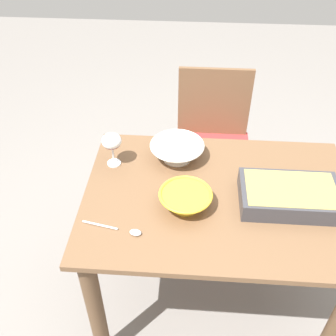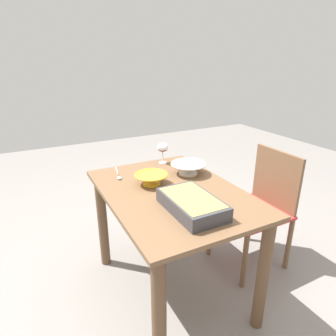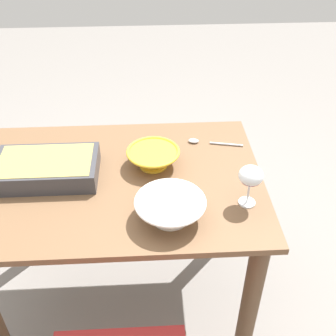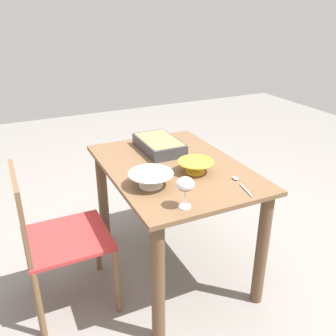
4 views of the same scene
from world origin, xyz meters
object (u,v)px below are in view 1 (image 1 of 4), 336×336
small_bowl (177,150)px  serving_spoon (124,230)px  mixing_bowl (185,199)px  dining_table (216,222)px  casserole_dish (290,195)px  chair (212,139)px  wine_glass (112,142)px

small_bowl → serving_spoon: (-0.17, -0.44, -0.04)m
mixing_bowl → dining_table: bearing=27.9°
small_bowl → serving_spoon: small_bowl is taller
dining_table → casserole_dish: bearing=-5.1°
chair → small_bowl: (-0.18, -0.53, 0.32)m
small_bowl → serving_spoon: 0.48m
chair → casserole_dish: 0.89m
chair → serving_spoon: (-0.35, -0.97, 0.28)m
chair → casserole_dish: bearing=-70.8°
dining_table → wine_glass: size_ratio=6.98×
casserole_dish → serving_spoon: casserole_dish is taller
chair → serving_spoon: bearing=-110.0°
serving_spoon → wine_glass: bearing=105.2°
wine_glass → casserole_dish: size_ratio=0.41×
dining_table → mixing_bowl: (-0.14, -0.07, 0.21)m
dining_table → wine_glass: wine_glass is taller
dining_table → chair: 0.77m
mixing_bowl → serving_spoon: size_ratio=0.90×
small_bowl → dining_table: bearing=-50.6°
chair → small_bowl: bearing=-108.9°
dining_table → casserole_dish: casserole_dish is taller
serving_spoon → chair: bearing=70.0°
serving_spoon → mixing_bowl: bearing=33.2°
chair → small_bowl: size_ratio=3.65×
serving_spoon → casserole_dish: bearing=17.1°
mixing_bowl → small_bowl: bearing=99.3°
chair → dining_table: bearing=-89.7°
wine_glass → serving_spoon: bearing=-74.8°
wine_glass → serving_spoon: wine_glass is taller
casserole_dish → mixing_bowl: size_ratio=1.84×
chair → wine_glass: wine_glass is taller
dining_table → wine_glass: (-0.46, 0.17, 0.28)m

